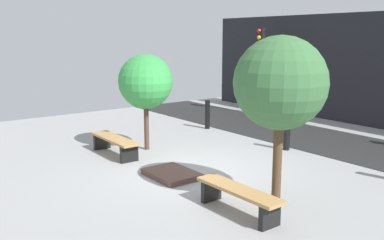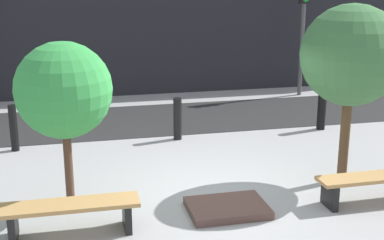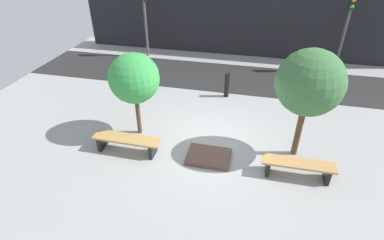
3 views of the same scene
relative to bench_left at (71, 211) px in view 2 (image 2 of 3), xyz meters
name	(u,v)px [view 2 (image 2 of 3)]	position (x,y,z in m)	size (l,w,h in m)	color
ground_plane	(216,195)	(2.39, 0.86, -0.35)	(18.00, 18.00, 0.00)	#9A9A9A
road_strip	(164,119)	(2.39, 5.82, -0.34)	(18.00, 3.01, 0.01)	#262626
building_facade	(144,29)	(2.39, 8.96, 1.62)	(16.20, 0.50, 3.93)	black
bench_left	(71,211)	(0.00, 0.00, 0.00)	(1.95, 0.49, 0.48)	black
bench_right	(373,183)	(4.77, 0.00, -0.01)	(1.86, 0.45, 0.47)	black
planter_bed	(227,208)	(2.39, 0.20, -0.29)	(1.22, 0.91, 0.12)	brown
tree_behind_left_bench	(64,91)	(0.00, 0.99, 1.54)	(1.49, 1.49, 2.65)	brown
tree_behind_right_bench	(351,56)	(4.77, 0.99, 1.91)	(1.74, 1.74, 3.14)	#523A24
bollard_far_left	(14,128)	(-1.10, 4.06, 0.14)	(0.17, 0.17, 0.99)	black
bollard_left	(178,119)	(2.39, 4.06, 0.13)	(0.18, 0.18, 0.95)	black
bollard_center	(322,107)	(5.87, 4.06, 0.19)	(0.20, 0.20, 1.07)	black
traffic_light_mid_west	(304,14)	(6.91, 7.60, 2.08)	(0.28, 0.27, 3.51)	#4C4C4C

